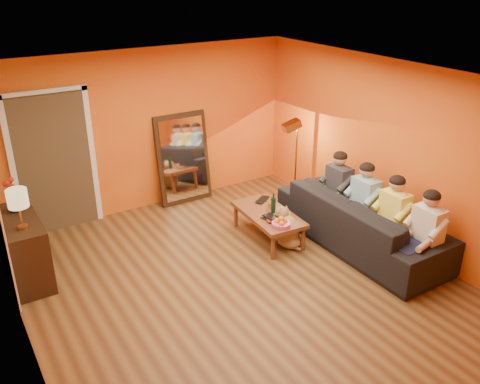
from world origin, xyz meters
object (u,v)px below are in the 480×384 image
sideboard (24,248)px  laptop (265,200)px  table_lamp (20,209)px  person_far_right (338,189)px  mirror_frame (183,158)px  sofa (361,221)px  dog (288,227)px  person_far_left (427,234)px  wine_bottle (273,203)px  tumbler (270,205)px  person_mid_left (394,217)px  person_mid_right (364,203)px  coffee_table (268,225)px  vase (13,204)px  floor_lamp (296,163)px

sideboard → laptop: sideboard is taller
table_lamp → person_far_right: (4.37, -0.72, -0.49)m
mirror_frame → sofa: (1.45, -2.75, -0.37)m
dog → person_far_left: 1.88m
sofa → person_far_left: person_far_left is taller
table_lamp → wine_bottle: 3.37m
mirror_frame → sideboard: 3.01m
person_far_left → laptop: (-0.95, 2.23, -0.18)m
sofa → tumbler: size_ratio=28.07×
person_far_left → person_mid_left: size_ratio=1.00×
person_mid_right → wine_bottle: person_mid_right is taller
table_lamp → person_far_right: table_lamp is taller
dog → person_far_right: bearing=-16.2°
table_lamp → person_far_left: size_ratio=0.42×
sofa → coffee_table: sofa is taller
person_mid_right → vase: person_mid_right is taller
floor_lamp → person_mid_right: floor_lamp is taller
wine_bottle → vase: 3.48m
floor_lamp → tumbler: (-0.98, -0.68, -0.26)m
sideboard → person_mid_right: size_ratio=0.97×
table_lamp → person_mid_right: table_lamp is taller
sofa → tumbler: (-0.88, 1.00, 0.08)m
person_mid_left → laptop: person_mid_left is taller
dog → laptop: dog is taller
person_mid_left → coffee_table: bearing=130.4°
sofa → tumbler: bearing=41.5°
sideboard → sofa: sideboard is taller
sideboard → person_far_left: 5.13m
dog → person_mid_left: person_mid_left is taller
sofa → person_mid_right: size_ratio=2.17×
person_mid_left → person_far_right: 1.10m
coffee_table → laptop: 0.45m
person_far_right → vase: (-4.37, 1.27, 0.34)m
coffee_table → person_far_right: 1.22m
floor_lamp → vase: bearing=-172.0°
table_lamp → person_far_right: size_ratio=0.42×
person_mid_left → person_far_right: size_ratio=1.00×
sideboard → person_mid_left: person_mid_left is taller
mirror_frame → vase: 2.92m
dog → laptop: bearing=62.5°
vase → coffee_table: bearing=-17.9°
dog → person_mid_right: (1.02, -0.45, 0.31)m
person_mid_right → sideboard: bearing=160.2°
dog → vase: (-3.35, 1.38, 0.64)m
person_mid_left → person_mid_right: same height
tumbler → coffee_table: bearing=-135.0°
coffee_table → person_mid_right: bearing=-30.7°
coffee_table → wine_bottle: bearing=-41.2°
person_far_right → floor_lamp: bearing=91.7°
sofa → mirror_frame: bearing=27.8°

